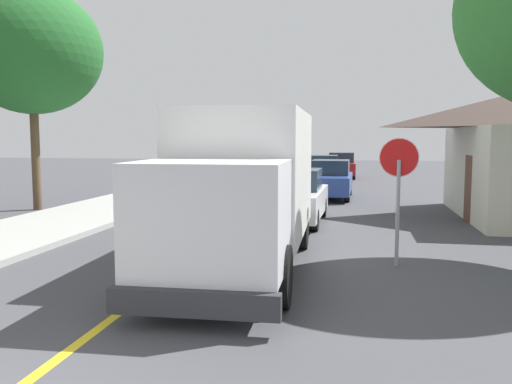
{
  "coord_description": "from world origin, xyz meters",
  "views": [
    {
      "loc": [
        3.47,
        -3.51,
        2.65
      ],
      "look_at": [
        1.23,
        8.55,
        1.4
      ],
      "focal_mm": 37.43,
      "sensor_mm": 36.0,
      "label": 1
    }
  ],
  "objects_px": {
    "parked_car_near": "(294,197)",
    "parked_car_far": "(323,171)",
    "box_truck": "(243,181)",
    "street_tree_down_block": "(31,51)",
    "parked_car_mid": "(330,180)",
    "stop_sign": "(399,177)",
    "parked_car_furthest": "(341,166)"
  },
  "relations": [
    {
      "from": "parked_car_near",
      "to": "parked_car_far",
      "type": "bearing_deg",
      "value": 89.54
    },
    {
      "from": "box_truck",
      "to": "parked_car_near",
      "type": "distance_m",
      "value": 6.01
    },
    {
      "from": "street_tree_down_block",
      "to": "parked_car_near",
      "type": "bearing_deg",
      "value": -7.31
    },
    {
      "from": "parked_car_mid",
      "to": "stop_sign",
      "type": "xyz_separation_m",
      "value": [
        1.94,
        -12.34,
        1.06
      ]
    },
    {
      "from": "parked_car_near",
      "to": "parked_car_mid",
      "type": "distance_m",
      "value": 7.12
    },
    {
      "from": "parked_car_near",
      "to": "box_truck",
      "type": "bearing_deg",
      "value": -93.54
    },
    {
      "from": "box_truck",
      "to": "parked_car_furthest",
      "type": "distance_m",
      "value": 25.17
    },
    {
      "from": "parked_car_near",
      "to": "parked_car_mid",
      "type": "xyz_separation_m",
      "value": [
        0.81,
        7.07,
        0.0
      ]
    },
    {
      "from": "parked_car_mid",
      "to": "parked_car_far",
      "type": "xyz_separation_m",
      "value": [
        -0.7,
        6.33,
        0.0
      ]
    },
    {
      "from": "stop_sign",
      "to": "street_tree_down_block",
      "type": "xyz_separation_m",
      "value": [
        -12.39,
        6.51,
        3.89
      ]
    },
    {
      "from": "street_tree_down_block",
      "to": "parked_car_far",
      "type": "bearing_deg",
      "value": 51.29
    },
    {
      "from": "box_truck",
      "to": "stop_sign",
      "type": "xyz_separation_m",
      "value": [
        3.11,
        0.64,
        0.09
      ]
    },
    {
      "from": "parked_car_far",
      "to": "parked_car_furthest",
      "type": "bearing_deg",
      "value": 81.39
    },
    {
      "from": "parked_car_mid",
      "to": "street_tree_down_block",
      "type": "xyz_separation_m",
      "value": [
        -10.45,
        -5.84,
        4.96
      ]
    },
    {
      "from": "parked_car_furthest",
      "to": "street_tree_down_block",
      "type": "distance_m",
      "value": 21.45
    },
    {
      "from": "parked_car_far",
      "to": "parked_car_mid",
      "type": "bearing_deg",
      "value": -83.71
    },
    {
      "from": "parked_car_far",
      "to": "parked_car_furthest",
      "type": "distance_m",
      "value": 5.86
    },
    {
      "from": "parked_car_furthest",
      "to": "street_tree_down_block",
      "type": "height_order",
      "value": "street_tree_down_block"
    },
    {
      "from": "parked_car_near",
      "to": "parked_car_far",
      "type": "distance_m",
      "value": 13.4
    },
    {
      "from": "box_truck",
      "to": "parked_car_furthest",
      "type": "relative_size",
      "value": 1.64
    },
    {
      "from": "parked_car_furthest",
      "to": "stop_sign",
      "type": "relative_size",
      "value": 1.67
    },
    {
      "from": "parked_car_furthest",
      "to": "box_truck",
      "type": "bearing_deg",
      "value": -93.08
    },
    {
      "from": "parked_car_mid",
      "to": "parked_car_furthest",
      "type": "xyz_separation_m",
      "value": [
        0.18,
        12.13,
        0.0
      ]
    },
    {
      "from": "parked_car_near",
      "to": "parked_car_furthest",
      "type": "xyz_separation_m",
      "value": [
        0.99,
        19.2,
        0.0
      ]
    },
    {
      "from": "parked_car_furthest",
      "to": "street_tree_down_block",
      "type": "xyz_separation_m",
      "value": [
        -10.63,
        -17.96,
        4.96
      ]
    },
    {
      "from": "box_truck",
      "to": "parked_car_far",
      "type": "height_order",
      "value": "box_truck"
    },
    {
      "from": "parked_car_near",
      "to": "street_tree_down_block",
      "type": "height_order",
      "value": "street_tree_down_block"
    },
    {
      "from": "box_truck",
      "to": "parked_car_mid",
      "type": "height_order",
      "value": "box_truck"
    },
    {
      "from": "box_truck",
      "to": "parked_car_furthest",
      "type": "height_order",
      "value": "box_truck"
    },
    {
      "from": "parked_car_far",
      "to": "parked_car_furthest",
      "type": "height_order",
      "value": "same"
    },
    {
      "from": "parked_car_far",
      "to": "street_tree_down_block",
      "type": "relative_size",
      "value": 0.55
    },
    {
      "from": "street_tree_down_block",
      "to": "box_truck",
      "type": "bearing_deg",
      "value": -37.62
    }
  ]
}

